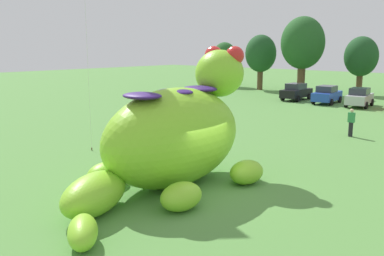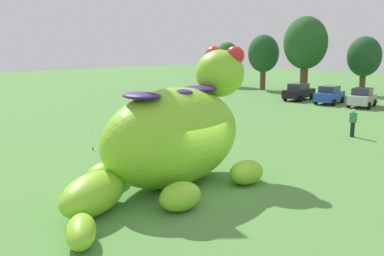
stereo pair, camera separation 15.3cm
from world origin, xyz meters
name	(u,v)px [view 2 (the right image)]	position (x,y,z in m)	size (l,w,h in m)	color
ground_plane	(206,191)	(0.00, 0.00, 0.00)	(160.00, 160.00, 0.00)	#568E42
giant_inflatable_creature	(175,136)	(-1.45, -0.22, 1.99)	(5.60, 10.45, 5.43)	#8CD12D
car_black	(299,92)	(-10.97, 27.42, 0.86)	(2.04, 4.15, 1.72)	black
car_blue	(329,95)	(-7.49, 26.99, 0.86)	(2.25, 4.25, 1.72)	#2347B7
car_silver	(362,97)	(-4.33, 26.88, 0.86)	(2.39, 4.31, 1.72)	#B7BABF
tree_far_left	(227,58)	(-25.98, 34.87, 3.92)	(3.37, 3.37, 5.99)	brown
tree_left	(263,54)	(-19.60, 34.00, 4.49)	(3.87, 3.87, 6.87)	brown
tree_mid_left	(306,43)	(-13.52, 33.23, 5.74)	(4.95, 4.95, 8.78)	brown
tree_centre_left	(364,57)	(-7.94, 36.32, 4.27)	(3.68, 3.68, 6.53)	brown
spectator_near_inflatable	(353,123)	(0.18, 13.46, 0.85)	(0.38, 0.26, 1.71)	black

